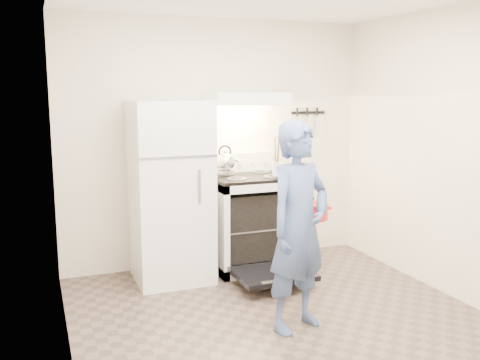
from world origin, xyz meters
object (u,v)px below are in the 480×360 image
stove_body (249,223)px  tea_kettle (225,161)px  person (299,227)px  refrigerator (170,192)px  dutch_oven (312,211)px

stove_body → tea_kettle: bearing=163.5°
tea_kettle → person: (0.05, -1.49, -0.31)m
stove_body → person: (-0.18, -1.43, 0.33)m
refrigerator → stove_body: size_ratio=1.85×
stove_body → dutch_oven: (0.08, -1.15, 0.37)m
refrigerator → tea_kettle: refrigerator is taller
refrigerator → stove_body: refrigerator is taller
stove_body → dutch_oven: dutch_oven is taller
tea_kettle → dutch_oven: tea_kettle is taller
stove_body → dutch_oven: 1.21m
refrigerator → dutch_oven: (0.89, -1.13, -0.02)m
dutch_oven → tea_kettle: bearing=104.2°
stove_body → tea_kettle: size_ratio=3.01×
stove_body → dutch_oven: bearing=-86.0°
refrigerator → tea_kettle: size_ratio=5.55×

